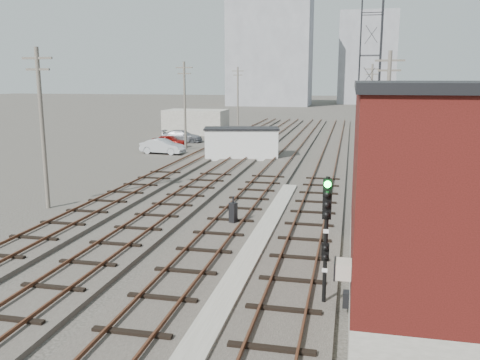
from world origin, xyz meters
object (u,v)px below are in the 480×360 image
(switch_stand, at_px, (233,213))
(car_red, at_px, (170,141))
(signal_mast, at_px, (326,231))
(site_trailer, at_px, (241,143))
(car_silver, at_px, (163,146))
(car_grey, at_px, (182,136))

(switch_stand, relative_size, car_red, 0.37)
(signal_mast, xyz_separation_m, site_trailer, (-9.21, 29.96, -1.14))
(car_silver, bearing_deg, switch_stand, -144.59)
(site_trailer, distance_m, car_red, 11.29)
(signal_mast, relative_size, switch_stand, 3.03)
(signal_mast, height_order, car_silver, signal_mast)
(signal_mast, bearing_deg, car_red, 117.07)
(switch_stand, height_order, car_silver, switch_stand)
(site_trailer, xyz_separation_m, car_grey, (-9.43, 10.75, -0.75))
(switch_stand, bearing_deg, car_silver, 139.50)
(site_trailer, distance_m, car_grey, 14.32)
(car_red, xyz_separation_m, car_grey, (-0.11, 4.44, 0.05))
(car_grey, bearing_deg, signal_mast, -156.01)
(switch_stand, bearing_deg, car_red, 136.87)
(car_red, bearing_deg, car_grey, -1.53)
(switch_stand, distance_m, site_trailer, 21.97)
(signal_mast, height_order, car_grey, signal_mast)
(signal_mast, bearing_deg, car_grey, 114.61)
(switch_stand, xyz_separation_m, car_silver, (-12.50, 22.92, 0.05))
(car_grey, bearing_deg, switch_stand, -157.67)
(signal_mast, distance_m, car_grey, 44.81)
(car_grey, bearing_deg, car_silver, -173.49)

